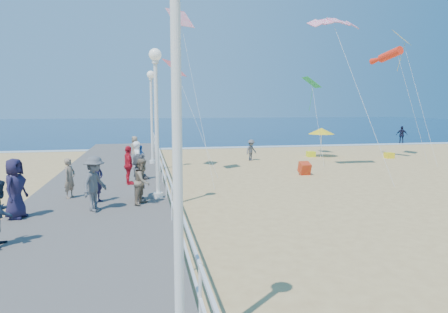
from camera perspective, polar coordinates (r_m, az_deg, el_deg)
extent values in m
plane|color=tan|center=(15.98, 10.31, -6.37)|extent=(160.00, 160.00, 0.00)
cube|color=#0C2648|center=(79.72, -7.16, 4.49)|extent=(160.00, 90.00, 0.05)
cube|color=white|center=(35.59, -1.89, 1.25)|extent=(160.00, 1.20, 0.04)
cube|color=#66625C|center=(14.95, -17.69, -6.75)|extent=(5.00, 44.00, 0.40)
cube|color=white|center=(14.62, -8.30, -1.79)|extent=(0.05, 42.00, 0.06)
cube|color=white|center=(14.71, -8.26, -3.72)|extent=(0.05, 42.00, 0.04)
cylinder|color=white|center=(5.51, -6.65, -1.90)|extent=(0.14, 0.14, 4.70)
cylinder|color=white|center=(14.79, -9.39, -5.46)|extent=(0.36, 0.36, 0.20)
cylinder|color=white|center=(14.46, -9.59, 3.66)|extent=(0.14, 0.14, 4.70)
sphere|color=white|center=(14.54, -9.81, 14.14)|extent=(0.44, 0.44, 0.44)
cylinder|color=white|center=(23.65, -10.15, -0.73)|extent=(0.36, 0.36, 0.20)
cylinder|color=white|center=(23.45, -10.28, 4.97)|extent=(0.14, 0.14, 4.70)
sphere|color=white|center=(23.50, -10.42, 11.44)|extent=(0.44, 0.44, 0.44)
imported|color=white|center=(18.32, -12.21, -0.61)|extent=(0.56, 0.72, 1.76)
imported|color=blue|center=(18.43, -11.77, 0.47)|extent=(0.34, 0.40, 0.71)
imported|color=#1E1B3D|center=(14.48, -17.74, -3.18)|extent=(0.61, 0.69, 1.59)
imported|color=#82705A|center=(13.83, -11.52, -3.49)|extent=(0.87, 0.95, 1.57)
imported|color=#55565A|center=(13.33, -17.99, -3.69)|extent=(1.09, 1.31, 1.76)
imported|color=red|center=(17.42, -13.48, -1.22)|extent=(0.57, 1.03, 1.65)
imported|color=#1D1938|center=(13.34, -27.67, -4.07)|extent=(0.78, 1.00, 1.80)
imported|color=#5C5C61|center=(14.41, -11.96, -2.87)|extent=(0.68, 1.60, 1.67)
imported|color=#88735E|center=(15.50, -21.18, -2.91)|extent=(0.54, 0.63, 1.45)
imported|color=#192537|center=(10.94, -29.36, -7.02)|extent=(0.63, 0.80, 1.61)
imported|color=#57585C|center=(27.41, 3.90, 0.92)|extent=(1.08, 0.96, 1.45)
imported|color=#171B33|center=(43.49, 24.06, 2.84)|extent=(1.12, 0.84, 1.76)
imported|color=gray|center=(28.93, -12.62, 1.26)|extent=(0.68, 0.89, 1.62)
cube|color=red|center=(22.15, 11.43, -1.82)|extent=(0.56, 0.72, 0.74)
cylinder|color=white|center=(30.12, 13.68, 1.63)|extent=(0.05, 0.05, 1.80)
cone|color=yellow|center=(30.04, 13.74, 3.55)|extent=(1.90, 1.90, 0.45)
cube|color=yellow|center=(30.17, 12.30, 0.34)|extent=(0.55, 0.55, 0.40)
cube|color=yellow|center=(31.06, 22.52, 0.15)|extent=(0.55, 0.55, 0.40)
cylinder|color=#FF2D15|center=(29.82, 22.68, 13.30)|extent=(1.07, 3.02, 1.15)
cube|color=#F95C5B|center=(23.69, -7.08, 12.47)|extent=(1.50, 1.67, 0.93)
cube|color=#18C3D0|center=(31.48, 24.10, 15.21)|extent=(1.78, 1.78, 0.99)
cube|color=green|center=(31.16, 12.39, 10.32)|extent=(1.22, 1.44, 0.81)
cube|color=red|center=(21.50, -6.29, 19.07)|extent=(1.49, 1.37, 0.94)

